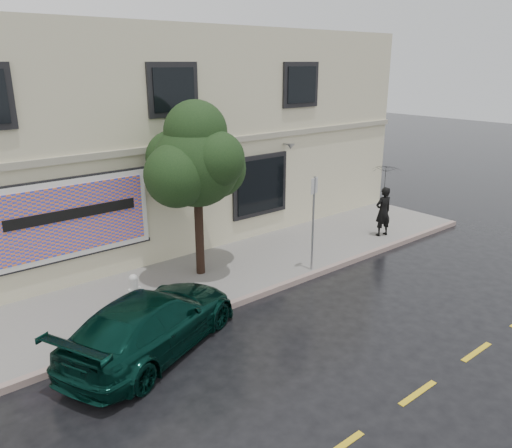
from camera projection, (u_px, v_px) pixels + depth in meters
ground at (290, 322)px, 11.96m from camera, size 90.00×90.00×0.00m
sidewalk at (213, 276)px, 14.32m from camera, size 20.00×3.50×0.15m
curb at (251, 298)px, 13.03m from camera, size 20.00×0.18×0.16m
road_marking at (418, 393)px, 9.39m from camera, size 19.00×0.12×0.01m
building at (116, 135)px, 17.47m from camera, size 20.00×8.12×7.00m
billboard at (73, 219)px, 12.99m from camera, size 4.30×0.16×2.20m
car at (152, 322)px, 10.62m from camera, size 4.97×3.64×1.32m
pedestrian at (383, 211)px, 17.24m from camera, size 0.71×0.54×1.73m
umbrella at (386, 176)px, 16.85m from camera, size 1.12×1.12×0.80m
street_tree at (197, 164)px, 13.41m from camera, size 2.35×2.35×4.36m
fire_hydrant at (134, 289)px, 12.45m from camera, size 0.32×0.30×0.79m
sign_pole at (313, 215)px, 14.12m from camera, size 0.34×0.11×2.78m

